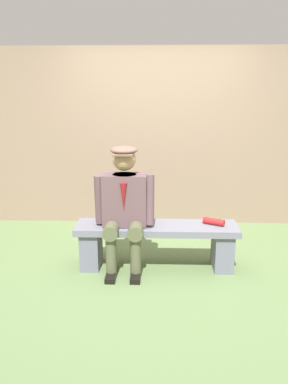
# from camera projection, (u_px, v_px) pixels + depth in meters

# --- Properties ---
(ground_plane) EXTENTS (30.00, 30.00, 0.00)m
(ground_plane) POSITION_uv_depth(u_px,v_px,m) (156.00, 266.00, 4.11)
(ground_plane) COLOR #5B7346
(bench) EXTENTS (1.67, 0.41, 0.47)m
(bench) POSITION_uv_depth(u_px,v_px,m) (157.00, 239.00, 4.04)
(bench) COLOR slate
(bench) RESTS_ON ground
(seated_man) EXTENTS (0.61, 0.54, 1.29)m
(seated_man) POSITION_uv_depth(u_px,v_px,m) (124.00, 203.00, 3.89)
(seated_man) COLOR brown
(seated_man) RESTS_ON ground
(rolled_magazine) EXTENTS (0.23, 0.16, 0.07)m
(rolled_magazine) POSITION_uv_depth(u_px,v_px,m) (214.00, 222.00, 3.99)
(rolled_magazine) COLOR #B21E1E
(rolled_magazine) RESTS_ON bench
(stadium_wall) EXTENTS (12.00, 0.24, 2.39)m
(stadium_wall) POSITION_uv_depth(u_px,v_px,m) (157.00, 137.00, 5.36)
(stadium_wall) COLOR #876E5B
(stadium_wall) RESTS_ON ground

